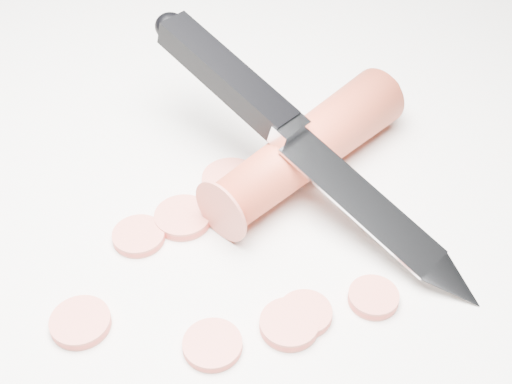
% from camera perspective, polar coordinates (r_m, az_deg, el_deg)
% --- Properties ---
extents(ground, '(2.40, 2.40, 0.00)m').
position_cam_1_polar(ground, '(0.49, -1.14, -1.71)').
color(ground, silver).
rests_on(ground, ground).
extents(carrot, '(0.10, 0.17, 0.04)m').
position_cam_1_polar(carrot, '(0.51, 4.13, 3.51)').
color(carrot, red).
rests_on(carrot, ground).
extents(carrot_slice_0, '(0.03, 0.03, 0.01)m').
position_cam_1_polar(carrot_slice_0, '(0.48, -9.37, -3.50)').
color(carrot_slice_0, '#C85B4A').
rests_on(carrot_slice_0, ground).
extents(carrot_slice_1, '(0.04, 0.04, 0.01)m').
position_cam_1_polar(carrot_slice_1, '(0.44, -13.87, -10.10)').
color(carrot_slice_1, '#C85B4A').
rests_on(carrot_slice_1, ground).
extents(carrot_slice_2, '(0.04, 0.04, 0.01)m').
position_cam_1_polar(carrot_slice_2, '(0.49, -5.87, -2.05)').
color(carrot_slice_2, '#C85B4A').
rests_on(carrot_slice_2, ground).
extents(carrot_slice_3, '(0.03, 0.03, 0.01)m').
position_cam_1_polar(carrot_slice_3, '(0.43, 3.95, -9.68)').
color(carrot_slice_3, '#C85B4A').
rests_on(carrot_slice_3, ground).
extents(carrot_slice_4, '(0.03, 0.03, 0.01)m').
position_cam_1_polar(carrot_slice_4, '(0.45, 9.37, -8.33)').
color(carrot_slice_4, '#C85B4A').
rests_on(carrot_slice_4, ground).
extents(carrot_slice_5, '(0.04, 0.04, 0.01)m').
position_cam_1_polar(carrot_slice_5, '(0.51, -2.05, 1.02)').
color(carrot_slice_5, '#C85B4A').
rests_on(carrot_slice_5, ground).
extents(carrot_slice_6, '(0.04, 0.04, 0.01)m').
position_cam_1_polar(carrot_slice_6, '(0.43, 2.68, -10.53)').
color(carrot_slice_6, '#C85B4A').
rests_on(carrot_slice_6, ground).
extents(carrot_slice_7, '(0.03, 0.03, 0.01)m').
position_cam_1_polar(carrot_slice_7, '(0.42, -3.50, -12.11)').
color(carrot_slice_7, '#C85B4A').
rests_on(carrot_slice_7, ground).
extents(kitchen_knife, '(0.28, 0.14, 0.09)m').
position_cam_1_polar(kitchen_knife, '(0.48, 4.15, 3.94)').
color(kitchen_knife, silver).
rests_on(kitchen_knife, ground).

